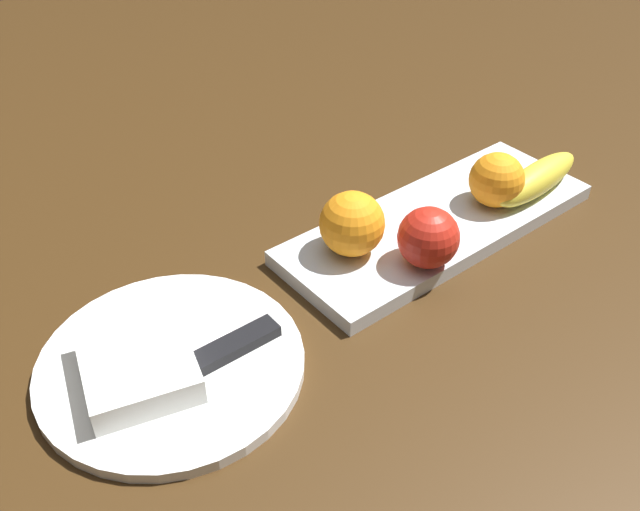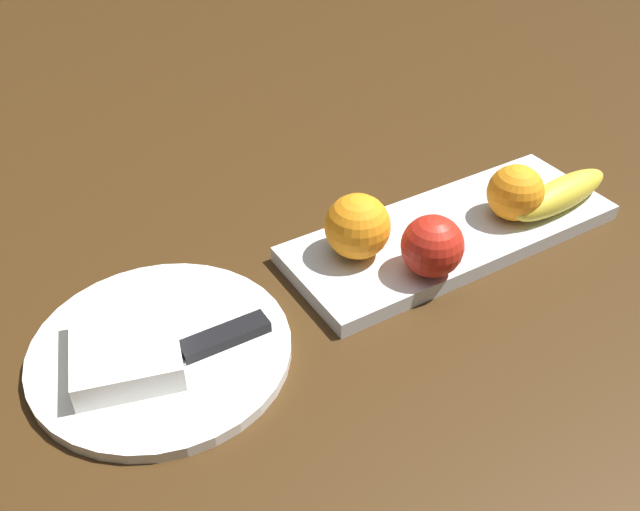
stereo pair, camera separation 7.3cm
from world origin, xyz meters
The scene contains 9 objects.
ground_plane centered at (0.00, 0.00, 0.00)m, with size 2.40×2.40×0.00m, color #39240F.
fruit_tray centered at (-0.05, -0.03, 0.01)m, with size 0.40×0.15×0.02m, color silver.
apple centered at (0.03, 0.02, 0.05)m, with size 0.07×0.07×0.07m, color red.
banana centered at (-0.18, 0.01, 0.04)m, with size 0.16×0.04×0.04m, color gold.
orange_near_apple centered at (-0.12, -0.01, 0.05)m, with size 0.07×0.07×0.07m, color orange.
orange_near_banana centered at (0.08, -0.04, 0.06)m, with size 0.07×0.07×0.07m, color orange.
dinner_plate centered at (0.32, -0.03, 0.01)m, with size 0.25×0.25×0.01m, color white.
folded_napkin centered at (0.35, -0.03, 0.03)m, with size 0.10×0.11×0.03m, color white.
knife centered at (0.27, 0.00, 0.02)m, with size 0.18×0.03×0.01m.
Camera 1 is at (0.49, 0.42, 0.50)m, focal length 39.39 mm.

